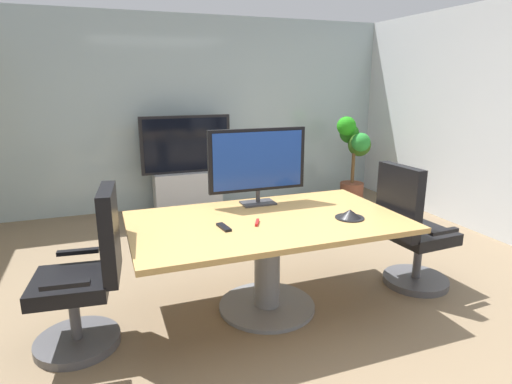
# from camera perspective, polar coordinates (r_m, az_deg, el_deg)

# --- Properties ---
(ground_plane) EXTENTS (7.67, 7.67, 0.00)m
(ground_plane) POSITION_cam_1_polar(r_m,az_deg,el_deg) (3.38, 3.67, -16.51)
(ground_plane) COLOR #7A664C
(wall_back_glass_partition) EXTENTS (5.98, 0.10, 2.61)m
(wall_back_glass_partition) POSITION_cam_1_polar(r_m,az_deg,el_deg) (6.11, -9.10, 10.37)
(wall_back_glass_partition) COLOR #9EB2B7
(wall_back_glass_partition) RESTS_ON ground
(conference_table) EXTENTS (2.03, 1.18, 0.74)m
(conference_table) POSITION_cam_1_polar(r_m,az_deg,el_deg) (3.27, 1.53, -6.66)
(conference_table) COLOR #B2894C
(conference_table) RESTS_ON ground
(office_chair_left) EXTENTS (0.62, 0.60, 1.09)m
(office_chair_left) POSITION_cam_1_polar(r_m,az_deg,el_deg) (3.08, -21.78, -11.26)
(office_chair_left) COLOR #4C4C51
(office_chair_left) RESTS_ON ground
(office_chair_right) EXTENTS (0.61, 0.59, 1.09)m
(office_chair_right) POSITION_cam_1_polar(r_m,az_deg,el_deg) (3.89, 20.14, -5.66)
(office_chair_right) COLOR #4C4C51
(office_chair_right) RESTS_ON ground
(tv_monitor) EXTENTS (0.84, 0.18, 0.64)m
(tv_monitor) POSITION_cam_1_polar(r_m,az_deg,el_deg) (3.52, 0.22, 4.04)
(tv_monitor) COLOR #333338
(tv_monitor) RESTS_ON conference_table
(wall_display_unit) EXTENTS (1.20, 0.36, 1.31)m
(wall_display_unit) POSITION_cam_1_polar(r_m,az_deg,el_deg) (5.87, -9.20, 1.64)
(wall_display_unit) COLOR #B7BABC
(wall_display_unit) RESTS_ON ground
(potted_plant) EXTENTS (0.56, 0.68, 1.27)m
(potted_plant) POSITION_cam_1_polar(r_m,az_deg,el_deg) (6.32, 12.98, 5.14)
(potted_plant) COLOR brown
(potted_plant) RESTS_ON ground
(conference_phone) EXTENTS (0.22, 0.22, 0.07)m
(conference_phone) POSITION_cam_1_polar(r_m,az_deg,el_deg) (3.30, 12.48, -2.94)
(conference_phone) COLOR black
(conference_phone) RESTS_ON conference_table
(remote_control) EXTENTS (0.07, 0.17, 0.02)m
(remote_control) POSITION_cam_1_polar(r_m,az_deg,el_deg) (3.02, -4.35, -4.73)
(remote_control) COLOR black
(remote_control) RESTS_ON conference_table
(whiteboard_marker) EXTENTS (0.07, 0.13, 0.02)m
(whiteboard_marker) POSITION_cam_1_polar(r_m,az_deg,el_deg) (3.10, 0.15, -4.11)
(whiteboard_marker) COLOR red
(whiteboard_marker) RESTS_ON conference_table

